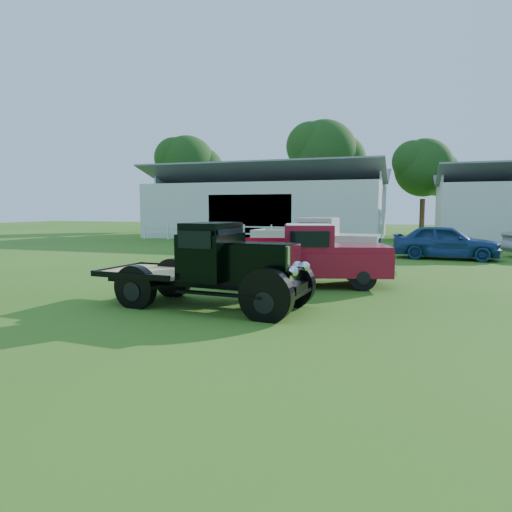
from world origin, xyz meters
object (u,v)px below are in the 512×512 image
(red_pickup, at_px, (305,255))
(misc_car_blue, at_px, (446,242))
(vintage_flatbed, at_px, (208,265))
(white_pickup, at_px, (315,243))

(red_pickup, relative_size, misc_car_blue, 1.10)
(red_pickup, bearing_deg, vintage_flatbed, -126.96)
(vintage_flatbed, xyz_separation_m, red_pickup, (1.47, 3.63, -0.06))
(white_pickup, distance_m, misc_car_blue, 6.77)
(vintage_flatbed, height_order, white_pickup, vintage_flatbed)
(red_pickup, xyz_separation_m, white_pickup, (-0.60, 4.65, 0.02))
(red_pickup, relative_size, white_pickup, 0.99)
(vintage_flatbed, bearing_deg, red_pickup, 72.12)
(vintage_flatbed, height_order, red_pickup, vintage_flatbed)
(vintage_flatbed, height_order, misc_car_blue, vintage_flatbed)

